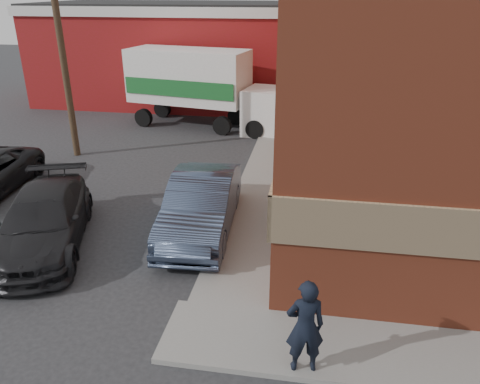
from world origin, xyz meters
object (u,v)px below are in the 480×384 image
at_px(warehouse, 182,52).
at_px(man, 305,326).
at_px(sedan, 201,205).
at_px(box_truck, 202,84).
at_px(utility_pole, 60,35).
at_px(suv_b, 43,221).

relative_size(warehouse, man, 8.74).
relative_size(sedan, box_truck, 0.64).
relative_size(utility_pole, suv_b, 1.76).
distance_m(sedan, suv_b, 4.23).
distance_m(man, box_truck, 16.58).
relative_size(suv_b, box_truck, 0.65).
distance_m(warehouse, suv_b, 18.23).
relative_size(warehouse, sedan, 3.27).
bearing_deg(utility_pole, suv_b, -68.76).
distance_m(utility_pole, suv_b, 8.57).
height_order(warehouse, sedan, warehouse).
bearing_deg(warehouse, utility_pole, -97.77).
distance_m(man, sedan, 5.86).
bearing_deg(suv_b, utility_pole, 92.33).
relative_size(utility_pole, man, 4.82).
bearing_deg(suv_b, man, -45.28).
distance_m(suv_b, box_truck, 12.26).
bearing_deg(man, utility_pole, -58.88).
height_order(sedan, box_truck, box_truck).
bearing_deg(sedan, man, -61.71).
height_order(utility_pole, suv_b, utility_pole).
height_order(sedan, suv_b, sedan).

